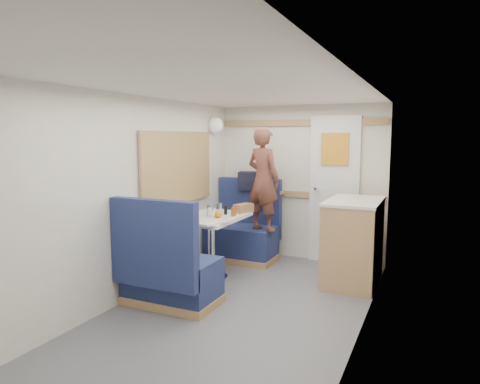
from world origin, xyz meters
The scene contains 28 objects.
floor centered at (0.00, 0.00, 0.00)m, with size 4.50×4.50×0.00m, color #515156.
ceiling centered at (0.00, 0.00, 2.00)m, with size 4.50×4.50×0.00m, color silver.
wall_back centered at (0.00, 2.25, 1.00)m, with size 2.20×0.02×2.00m, color silver.
wall_left centered at (-1.10, 0.00, 1.00)m, with size 0.02×4.50×2.00m, color silver.
wall_right centered at (1.10, 0.00, 1.00)m, with size 0.02×4.50×2.00m, color silver.
oak_trim_low centered at (0.00, 2.23, 0.85)m, with size 2.15×0.02×0.08m, color olive.
oak_trim_high centered at (0.00, 2.23, 1.78)m, with size 2.15×0.02×0.08m, color olive.
side_window centered at (-1.08, 1.00, 1.25)m, with size 0.04×1.30×0.72m, color #A9AE94.
rear_door centered at (0.45, 2.22, 0.97)m, with size 0.62×0.12×1.86m.
dinette_table centered at (-0.65, 1.00, 0.57)m, with size 0.62×0.92×0.72m.
bench_far centered at (-0.65, 1.86, 0.30)m, with size 0.90×0.59×1.05m.
bench_near centered at (-0.65, 0.14, 0.30)m, with size 0.90×0.59×1.05m.
ledge centered at (-0.65, 2.12, 0.88)m, with size 0.90×0.14×0.04m, color olive.
dome_light centered at (-1.04, 1.85, 1.75)m, with size 0.20×0.20×0.20m, color white.
galley_counter centered at (0.82, 1.55, 0.47)m, with size 0.57×0.92×0.92m.
person centered at (-0.31, 1.71, 1.08)m, with size 0.46×0.30×1.27m, color brown.
duffel_bag centered at (-0.56, 2.12, 1.02)m, with size 0.49×0.24×0.24m, color black.
tray centered at (-0.48, 0.68, 0.73)m, with size 0.29×0.37×0.02m, color silver.
orange_fruit centered at (-0.48, 0.85, 0.78)m, with size 0.08×0.08×0.08m, color orange.
cheese_block centered at (-0.56, 0.86, 0.75)m, with size 0.09×0.05×0.03m, color #EFD88A.
wine_glass centered at (-0.79, 0.83, 0.84)m, with size 0.08×0.08×0.17m.
tumbler_left centered at (-0.76, 0.68, 0.78)m, with size 0.07×0.07×0.11m, color silver.
tumbler_mid centered at (-0.68, 1.25, 0.78)m, with size 0.07×0.07×0.11m, color silver.
tumbler_right centered at (-0.68, 1.03, 0.78)m, with size 0.07×0.07×0.11m, color silver.
beer_glass centered at (-0.43, 1.11, 0.77)m, with size 0.06×0.06×0.09m, color #8C4014.
pepper_grinder centered at (-0.55, 1.16, 0.77)m, with size 0.04×0.04×0.11m, color black.
salt_grinder centered at (-0.64, 0.94, 0.77)m, with size 0.04×0.04×0.10m, color silver.
bread_loaf centered at (-0.43, 1.38, 0.77)m, with size 0.13×0.23×0.10m, color brown.
Camera 1 is at (1.60, -3.14, 1.59)m, focal length 32.00 mm.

